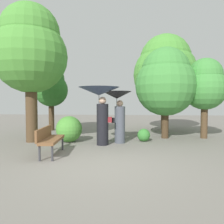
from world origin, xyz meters
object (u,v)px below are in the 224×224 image
at_px(person_right, 118,106).
at_px(tree_mid_right, 165,70).
at_px(tree_far_back, 205,85).
at_px(person_left, 100,101).
at_px(tree_near_left, 51,87).
at_px(tree_mid_left, 30,49).
at_px(park_bench, 49,138).
at_px(tree_near_right, 166,81).

height_order(person_right, tree_mid_right, tree_mid_right).
distance_m(tree_mid_right, tree_far_back, 3.10).
xyz_separation_m(person_right, tree_far_back, (3.67, 1.37, 0.91)).
xyz_separation_m(person_left, tree_far_back, (4.29, 1.82, 0.71)).
distance_m(tree_near_left, tree_mid_left, 3.63).
bearing_deg(tree_near_left, person_right, -40.72).
bearing_deg(park_bench, person_right, -48.69).
distance_m(tree_near_right, tree_far_back, 1.70).
distance_m(tree_near_right, tree_mid_left, 5.67).
height_order(park_bench, tree_near_right, tree_near_right).
height_order(park_bench, tree_mid_left, tree_mid_left).
bearing_deg(tree_mid_right, person_right, -120.75).
height_order(tree_near_left, tree_mid_right, tree_mid_right).
height_order(person_right, tree_far_back, tree_far_back).
distance_m(person_right, park_bench, 2.98).
bearing_deg(tree_near_right, tree_far_back, 3.88).
height_order(person_right, tree_near_left, tree_near_left).
bearing_deg(person_left, person_right, -51.60).
distance_m(person_right, tree_mid_right, 5.05).
height_order(person_left, tree_mid_right, tree_mid_right).
bearing_deg(tree_mid_left, park_bench, -53.92).
height_order(tree_near_right, tree_mid_left, tree_mid_left).
distance_m(person_left, tree_mid_left, 3.45).
height_order(person_right, tree_mid_left, tree_mid_left).
distance_m(person_left, tree_mid_right, 5.65).
distance_m(tree_mid_left, tree_mid_right, 7.09).
xyz_separation_m(tree_near_right, tree_mid_right, (0.41, 2.76, 0.86)).
bearing_deg(tree_mid_right, tree_mid_left, -144.86).
bearing_deg(person_left, tree_far_back, -64.09).
bearing_deg(tree_mid_right, tree_near_left, -173.66).
bearing_deg(person_left, tree_mid_right, -31.11).
relative_size(park_bench, tree_mid_right, 0.29).
bearing_deg(tree_near_left, tree_mid_left, -82.40).
relative_size(person_left, tree_mid_left, 0.39).
bearing_deg(tree_mid_left, tree_far_back, 11.48).
bearing_deg(tree_far_back, tree_mid_left, -168.52).
height_order(person_left, tree_near_right, tree_near_right).
height_order(tree_near_left, tree_mid_left, tree_mid_left).
relative_size(tree_near_right, tree_mid_right, 0.74).
relative_size(person_left, tree_mid_right, 0.40).
xyz_separation_m(person_right, tree_mid_right, (2.39, 4.01, 1.91)).
relative_size(person_left, person_right, 1.07).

